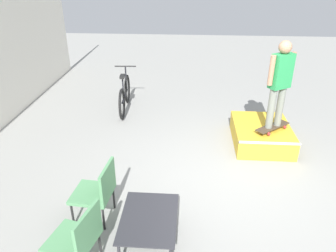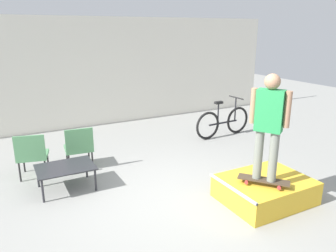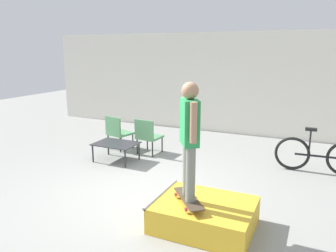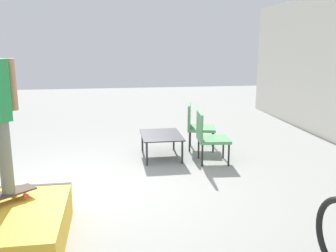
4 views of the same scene
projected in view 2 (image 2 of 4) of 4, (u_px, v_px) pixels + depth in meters
The scene contains 9 objects.
ground_plane at pixel (172, 201), 5.28m from camera, with size 24.00×24.00×0.00m, color gray.
house_wall_back at pixel (87, 73), 8.97m from camera, with size 12.00×0.06×3.00m.
skate_ramp_box at pixel (265, 190), 5.26m from camera, with size 1.39×1.08×0.40m.
skateboard_on_ramp at pixel (263, 180), 4.98m from camera, with size 0.65×0.72×0.07m.
person_skater at pixel (269, 120), 4.71m from camera, with size 0.37×0.49×1.61m.
coffee_table at pixel (65, 169), 5.59m from camera, with size 0.95×0.70×0.42m.
patio_chair_left at pixel (32, 153), 5.99m from camera, with size 0.63×0.63×0.87m.
patio_chair_right at pixel (79, 146), 6.38m from camera, with size 0.57×0.57×0.87m.
bicycle at pixel (223, 122), 8.40m from camera, with size 1.70×0.52×0.99m.
Camera 2 is at (-2.26, -4.14, 2.67)m, focal length 35.00 mm.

